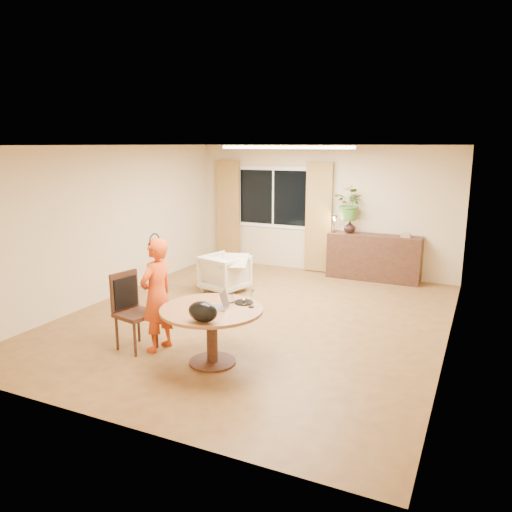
% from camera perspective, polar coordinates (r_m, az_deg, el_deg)
% --- Properties ---
extents(floor, '(6.50, 6.50, 0.00)m').
position_cam_1_polar(floor, '(7.73, -0.01, -7.12)').
color(floor, brown).
rests_on(floor, ground).
extents(ceiling, '(6.50, 6.50, 0.00)m').
position_cam_1_polar(ceiling, '(7.27, -0.01, 12.54)').
color(ceiling, white).
rests_on(ceiling, wall_back).
extents(wall_back, '(5.50, 0.00, 5.50)m').
position_cam_1_polar(wall_back, '(10.39, 7.63, 5.29)').
color(wall_back, '#D3B589').
rests_on(wall_back, floor).
extents(wall_left, '(0.00, 6.50, 6.50)m').
position_cam_1_polar(wall_left, '(8.89, -16.32, 3.65)').
color(wall_left, '#D3B589').
rests_on(wall_left, floor).
extents(wall_right, '(0.00, 6.50, 6.50)m').
position_cam_1_polar(wall_right, '(6.72, 21.75, 0.46)').
color(wall_right, '#D3B589').
rests_on(wall_right, floor).
extents(window, '(1.70, 0.03, 1.30)m').
position_cam_1_polar(window, '(10.73, 1.99, 6.70)').
color(window, white).
rests_on(window, wall_back).
extents(curtain_left, '(0.55, 0.08, 2.25)m').
position_cam_1_polar(curtain_left, '(11.15, -3.17, 5.08)').
color(curtain_left, olive).
rests_on(curtain_left, wall_back).
extents(curtain_right, '(0.55, 0.08, 2.25)m').
position_cam_1_polar(curtain_right, '(10.33, 7.18, 4.40)').
color(curtain_right, olive).
rests_on(curtain_right, wall_back).
extents(ceiling_panel, '(2.20, 0.35, 0.05)m').
position_cam_1_polar(ceiling_panel, '(8.37, 3.55, 12.30)').
color(ceiling_panel, white).
rests_on(ceiling_panel, ceiling).
extents(dining_table, '(1.24, 1.24, 0.70)m').
position_cam_1_polar(dining_table, '(6.05, -5.08, -7.31)').
color(dining_table, brown).
rests_on(dining_table, floor).
extents(dining_chair, '(0.57, 0.53, 1.01)m').
position_cam_1_polar(dining_chair, '(6.64, -13.58, -6.24)').
color(dining_chair, black).
rests_on(dining_chair, floor).
extents(child, '(0.57, 0.41, 1.47)m').
position_cam_1_polar(child, '(6.50, -11.25, -4.40)').
color(child, '#BA0E0F').
rests_on(child, floor).
extents(laptop, '(0.38, 0.30, 0.23)m').
position_cam_1_polar(laptop, '(5.98, -5.05, -4.89)').
color(laptop, '#B7B7BC').
rests_on(laptop, dining_table).
extents(tumbler, '(0.09, 0.09, 0.11)m').
position_cam_1_polar(tumbler, '(6.18, -2.89, -4.83)').
color(tumbler, white).
rests_on(tumbler, dining_table).
extents(wine_glass, '(0.09, 0.09, 0.21)m').
position_cam_1_polar(wine_glass, '(5.98, -0.55, -4.91)').
color(wine_glass, white).
rests_on(wine_glass, dining_table).
extents(pot_lid, '(0.26, 0.26, 0.04)m').
position_cam_1_polar(pot_lid, '(6.16, -1.41, -5.23)').
color(pot_lid, white).
rests_on(pot_lid, dining_table).
extents(handbag, '(0.39, 0.28, 0.23)m').
position_cam_1_polar(handbag, '(5.53, -6.11, -6.36)').
color(handbag, black).
rests_on(handbag, dining_table).
extents(armchair, '(0.88, 0.90, 0.67)m').
position_cam_1_polar(armchair, '(9.04, -3.58, -1.95)').
color(armchair, beige).
rests_on(armchair, floor).
extents(throw, '(0.60, 0.66, 0.03)m').
position_cam_1_polar(throw, '(8.76, -2.45, -0.05)').
color(throw, beige).
rests_on(throw, armchair).
extents(sideboard, '(1.79, 0.44, 0.90)m').
position_cam_1_polar(sideboard, '(10.03, 13.30, -0.15)').
color(sideboard, black).
rests_on(sideboard, floor).
extents(vase, '(0.27, 0.27, 0.25)m').
position_cam_1_polar(vase, '(10.03, 10.65, 3.30)').
color(vase, black).
rests_on(vase, sideboard).
extents(bouquet, '(0.73, 0.69, 0.66)m').
position_cam_1_polar(bouquet, '(9.97, 10.76, 5.88)').
color(bouquet, '#336325').
rests_on(bouquet, vase).
extents(book_stack, '(0.21, 0.17, 0.08)m').
position_cam_1_polar(book_stack, '(9.84, 16.76, 2.29)').
color(book_stack, olive).
rests_on(book_stack, sideboard).
extents(desk_lamp, '(0.18, 0.18, 0.36)m').
position_cam_1_polar(desk_lamp, '(10.05, 8.94, 3.70)').
color(desk_lamp, black).
rests_on(desk_lamp, sideboard).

